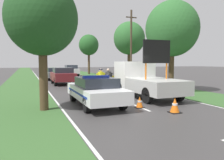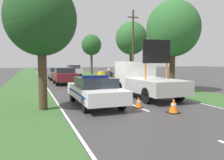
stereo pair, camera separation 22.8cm
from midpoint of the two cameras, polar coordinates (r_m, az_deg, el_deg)
The scene contains 20 objects.
ground_plane at distance 12.25m, azimuth 2.39°, elevation -5.40°, with size 160.00×160.00×0.00m, color #3D3A3A.
lane_markings at distance 27.31m, azimuth -11.14°, elevation 0.10°, with size 7.14×63.98×0.01m.
grass_verge_left at distance 31.10m, azimuth -22.38°, elevation 0.40°, with size 3.53×120.00×0.03m.
grass_verge_right at distance 32.75m, azimuth -3.19°, elevation 0.95°, with size 3.53×120.00×0.03m.
police_car at distance 10.95m, azimuth -4.97°, elevation -2.72°, with size 1.90×4.92×1.50m.
work_truck at distance 13.69m, azimuth 7.87°, elevation 0.15°, with size 2.23×5.36×3.38m.
road_barrier at distance 16.24m, azimuth -3.09°, elevation 0.42°, with size 3.40×0.08×1.12m.
police_officer at distance 14.98m, azimuth -3.39°, elevation 0.34°, with size 0.61×0.39×1.70m.
pedestrian_civilian at distance 15.54m, azimuth -1.41°, elevation 0.45°, with size 0.61×0.39×1.70m.
traffic_cone_near_police at distance 16.69m, azimuth -3.13°, elevation -1.57°, with size 0.48×0.48×0.66m.
traffic_cone_centre_front at distance 9.66m, azimuth 15.43°, elevation -6.41°, with size 0.46×0.46×0.64m.
traffic_cone_near_truck at distance 10.38m, azimuth 6.59°, elevation -5.80°, with size 0.38×0.38×0.53m.
queued_car_wagon_maroon at distance 21.58m, azimuth -13.00°, elevation 1.13°, with size 1.95×4.07×1.63m.
queued_car_suv_grey at distance 27.49m, azimuth -15.10°, elevation 1.65°, with size 1.75×4.28×1.47m.
queued_car_van_white at distance 35.26m, azimuth -10.84°, elevation 2.55°, with size 1.89×4.57×1.70m.
roadside_tree_near_left at distance 39.19m, azimuth -6.26°, elevation 9.05°, with size 3.48×3.48×7.02m.
roadside_tree_near_right at distance 16.43m, azimuth 15.02°, elevation 12.72°, with size 3.76×3.76×6.49m.
roadside_tree_mid_left at distance 10.22m, azimuth -18.46°, elevation 14.92°, with size 3.08×3.08×5.65m.
roadside_tree_mid_right at distance 25.79m, azimuth 4.28°, elevation 10.76°, with size 3.62×3.62×6.81m.
utility_pole at distance 23.18m, azimuth 4.73°, elevation 8.96°, with size 1.20×0.20×7.53m.
Camera 1 is at (-5.01, -10.98, 2.15)m, focal length 35.00 mm.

